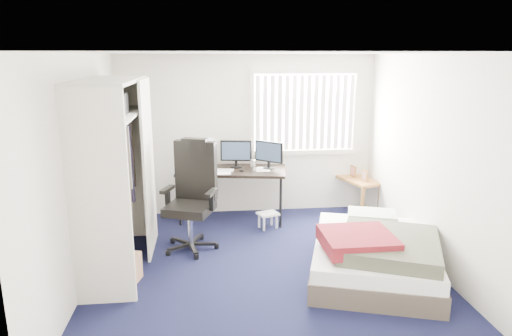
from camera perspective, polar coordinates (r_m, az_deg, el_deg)
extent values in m
plane|color=black|center=(5.59, 0.97, -12.37)|extent=(4.20, 4.20, 0.00)
plane|color=silver|center=(7.21, -1.10, 4.12)|extent=(4.00, 0.00, 4.00)
plane|color=silver|center=(3.19, 5.88, -8.78)|extent=(4.00, 0.00, 4.00)
plane|color=silver|center=(5.30, -20.97, -0.40)|extent=(0.00, 4.20, 4.20)
plane|color=silver|center=(5.76, 21.16, 0.68)|extent=(0.00, 4.20, 4.20)
plane|color=white|center=(5.01, 1.09, 14.19)|extent=(4.20, 4.20, 0.00)
cube|color=white|center=(7.27, 6.03, 6.93)|extent=(1.60, 0.02, 1.20)
cube|color=beige|center=(7.19, 6.21, 11.88)|extent=(1.72, 0.06, 0.06)
cube|color=beige|center=(7.34, 5.96, 2.01)|extent=(1.72, 0.06, 0.06)
cube|color=white|center=(7.21, 6.13, 6.87)|extent=(1.60, 0.04, 1.16)
cube|color=beige|center=(4.70, -19.05, -3.88)|extent=(0.60, 0.04, 2.20)
cube|color=beige|center=(6.41, -15.65, 1.00)|extent=(0.60, 0.04, 2.20)
cube|color=beige|center=(5.38, -17.93, 10.32)|extent=(0.60, 1.80, 0.04)
cube|color=beige|center=(5.42, -17.63, 6.32)|extent=(0.56, 1.74, 0.03)
cylinder|color=silver|center=(5.43, -17.54, 5.06)|extent=(0.03, 1.72, 0.03)
cube|color=#26262B|center=(5.42, -17.39, 0.20)|extent=(0.38, 1.10, 0.90)
cube|color=beige|center=(5.93, -13.28, 0.13)|extent=(0.03, 0.90, 2.20)
cube|color=white|center=(4.96, -18.73, 7.17)|extent=(0.38, 0.30, 0.24)
cube|color=gray|center=(5.45, -17.63, 7.69)|extent=(0.34, 0.28, 0.22)
cube|color=black|center=(6.92, -3.04, -0.31)|extent=(1.72, 1.01, 0.04)
cylinder|color=black|center=(6.86, -9.52, -4.09)|extent=(0.04, 0.04, 0.76)
cylinder|color=black|center=(7.45, -8.46, -2.60)|extent=(0.04, 0.04, 0.76)
cylinder|color=black|center=(6.69, 3.10, -4.38)|extent=(0.04, 0.04, 0.76)
cylinder|color=black|center=(7.29, 3.13, -2.82)|extent=(0.04, 0.04, 0.76)
cube|color=white|center=(7.06, -7.13, 2.37)|extent=(0.50, 0.11, 0.36)
cube|color=white|center=(7.06, -7.13, 2.37)|extent=(0.44, 0.08, 0.31)
cube|color=black|center=(6.98, -2.51, 2.17)|extent=(0.48, 0.11, 0.32)
cube|color=#1E2838|center=(6.98, -2.51, 2.17)|extent=(0.42, 0.08, 0.27)
cube|color=black|center=(6.91, 1.63, 2.05)|extent=(0.48, 0.11, 0.32)
cube|color=#1E2838|center=(6.91, 1.63, 2.05)|extent=(0.42, 0.08, 0.27)
cube|color=white|center=(6.83, -4.48, -0.28)|extent=(0.42, 0.20, 0.02)
cube|color=black|center=(6.80, -1.79, -0.29)|extent=(0.08, 0.11, 0.02)
cylinder|color=silver|center=(6.82, -0.40, 0.35)|extent=(0.08, 0.08, 0.16)
cube|color=white|center=(6.92, -3.04, -0.13)|extent=(0.34, 0.33, 0.00)
cube|color=black|center=(6.13, -8.13, -9.36)|extent=(0.86, 0.86, 0.13)
cylinder|color=silver|center=(6.04, -8.20, -7.32)|extent=(0.07, 0.07, 0.45)
cube|color=black|center=(5.96, -8.29, -5.01)|extent=(0.72, 0.72, 0.11)
cube|color=black|center=(6.06, -7.53, -0.26)|extent=(0.56, 0.30, 0.78)
cube|color=black|center=(5.99, -7.63, 2.85)|extent=(0.36, 0.24, 0.18)
cube|color=black|center=(6.00, -11.04, -2.63)|extent=(0.18, 0.32, 0.04)
cube|color=black|center=(5.78, -5.59, -3.08)|extent=(0.18, 0.32, 0.04)
cube|color=white|center=(6.71, 1.50, -5.73)|extent=(0.35, 0.32, 0.03)
cylinder|color=white|center=(6.64, 1.01, -7.00)|extent=(0.03, 0.03, 0.21)
cylinder|color=white|center=(6.77, 0.40, -6.59)|extent=(0.03, 0.03, 0.21)
cylinder|color=white|center=(6.74, 2.59, -6.70)|extent=(0.03, 0.03, 0.21)
cylinder|color=white|center=(6.86, 1.96, -6.31)|extent=(0.03, 0.03, 0.21)
cube|color=brown|center=(7.48, 12.57, -1.43)|extent=(0.63, 0.90, 0.04)
cube|color=brown|center=(7.19, 13.14, -4.42)|extent=(0.05, 0.05, 0.52)
cube|color=brown|center=(7.75, 9.89, -2.91)|extent=(0.05, 0.05, 0.52)
cube|color=brown|center=(7.38, 15.16, -4.05)|extent=(0.05, 0.05, 0.52)
cube|color=brown|center=(7.93, 11.85, -2.61)|extent=(0.05, 0.05, 0.52)
cube|color=brown|center=(7.32, 13.46, -0.94)|extent=(0.06, 0.14, 0.18)
cube|color=brown|center=(7.55, 12.07, -0.41)|extent=(0.06, 0.14, 0.18)
cube|color=#42392F|center=(5.60, 14.36, -11.43)|extent=(1.85, 2.14, 0.24)
cube|color=white|center=(5.53, 14.48, -9.64)|extent=(1.79, 2.09, 0.16)
cube|color=silver|center=(6.05, 14.28, -5.98)|extent=(0.69, 0.56, 0.14)
cube|color=#3A3E2E|center=(5.25, 16.36, -9.32)|extent=(1.38, 1.44, 0.18)
cube|color=#560E13|center=(5.11, 12.55, -8.87)|extent=(0.75, 0.70, 0.16)
cube|color=tan|center=(5.44, -16.72, -11.95)|extent=(0.48, 0.41, 0.31)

